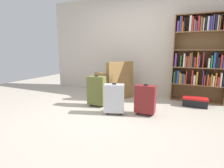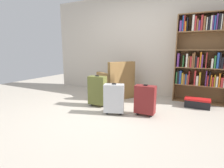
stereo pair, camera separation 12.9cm
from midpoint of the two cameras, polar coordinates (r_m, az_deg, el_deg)
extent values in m
plane|color=#B2A899|center=(3.21, -1.95, -10.35)|extent=(9.35, 9.35, 0.00)
cube|color=beige|center=(4.80, 9.87, 12.38)|extent=(5.34, 0.10, 2.60)
cube|color=brown|center=(4.38, 20.92, 7.62)|extent=(0.02, 0.29, 1.93)
cube|color=brown|center=(4.49, 28.08, 7.12)|extent=(1.11, 0.02, 1.93)
cube|color=brown|center=(4.50, 26.98, -5.18)|extent=(1.07, 0.27, 0.02)
cube|color=brown|center=(4.42, 27.42, -0.34)|extent=(1.07, 0.27, 0.02)
cube|color=brown|center=(4.36, 27.86, 4.64)|extent=(1.07, 0.27, 0.02)
cube|color=brown|center=(4.35, 28.32, 9.71)|extent=(1.07, 0.27, 0.02)
cube|color=brown|center=(4.36, 28.80, 14.77)|extent=(1.07, 0.27, 0.02)
cube|color=brown|center=(4.41, 29.26, 19.50)|extent=(1.07, 0.27, 0.02)
cube|color=#2D7238|center=(4.40, 21.17, 2.04)|extent=(0.02, 0.23, 0.27)
cube|color=black|center=(4.38, 21.60, 2.16)|extent=(0.04, 0.20, 0.30)
cube|color=#264C99|center=(4.39, 22.24, 2.14)|extent=(0.04, 0.24, 0.30)
cube|color=gold|center=(4.37, 22.76, 1.78)|extent=(0.03, 0.20, 0.26)
cube|color=brown|center=(4.39, 23.25, 1.57)|extent=(0.04, 0.24, 0.22)
cube|color=#264C99|center=(4.36, 23.75, 1.53)|extent=(0.02, 0.19, 0.23)
cube|color=brown|center=(4.37, 24.13, 1.39)|extent=(0.03, 0.21, 0.21)
cube|color=#B22D2D|center=(4.37, 24.54, 1.94)|extent=(0.02, 0.22, 0.30)
cube|color=#B22D2D|center=(4.35, 26.16, 1.90)|extent=(0.03, 0.19, 0.32)
cube|color=silver|center=(4.35, 26.72, 1.09)|extent=(0.04, 0.18, 0.21)
cube|color=gold|center=(4.35, 27.41, 1.59)|extent=(0.03, 0.18, 0.29)
cube|color=#66337F|center=(4.35, 29.00, 1.68)|extent=(0.02, 0.20, 0.33)
cube|color=#B22D2D|center=(4.35, 29.39, 0.98)|extent=(0.02, 0.16, 0.23)
cube|color=black|center=(4.36, 29.84, 1.47)|extent=(0.02, 0.20, 0.30)
cube|color=orange|center=(4.36, 30.21, 1.02)|extent=(0.02, 0.18, 0.24)
cube|color=#B22D2D|center=(4.37, 30.64, 0.72)|extent=(0.03, 0.19, 0.20)
cube|color=gold|center=(4.37, 31.11, 0.99)|extent=(0.02, 0.20, 0.25)
cube|color=silver|center=(4.36, 31.62, 0.71)|extent=(0.04, 0.16, 0.22)
cube|color=orange|center=(4.35, 32.22, 1.11)|extent=(0.03, 0.16, 0.29)
cube|color=#B22D2D|center=(4.40, 32.74, 0.57)|extent=(0.04, 0.24, 0.20)
cube|color=silver|center=(4.37, 33.42, 1.03)|extent=(0.03, 0.18, 0.29)
cube|color=#66337F|center=(4.36, 21.66, 7.26)|extent=(0.04, 0.23, 0.30)
cube|color=#2D7238|center=(4.32, 23.01, 6.83)|extent=(0.02, 0.16, 0.26)
cube|color=silver|center=(4.32, 23.99, 7.02)|extent=(0.03, 0.18, 0.30)
cube|color=brown|center=(4.33, 24.50, 6.64)|extent=(0.03, 0.20, 0.24)
cube|color=#B22D2D|center=(4.33, 25.09, 6.57)|extent=(0.03, 0.21, 0.24)
cube|color=brown|center=(4.30, 25.59, 6.95)|extent=(0.03, 0.16, 0.31)
cube|color=brown|center=(4.32, 26.03, 7.05)|extent=(0.02, 0.20, 0.33)
cube|color=black|center=(4.32, 26.46, 6.45)|extent=(0.03, 0.19, 0.24)
cube|color=#B22D2D|center=(4.34, 26.97, 6.28)|extent=(0.04, 0.23, 0.22)
cube|color=orange|center=(4.30, 27.64, 6.93)|extent=(0.03, 0.17, 0.33)
cube|color=#66337F|center=(4.34, 28.04, 6.58)|extent=(0.02, 0.24, 0.28)
cube|color=#B22D2D|center=(4.30, 29.09, 6.78)|extent=(0.02, 0.17, 0.33)
cube|color=silver|center=(4.31, 30.53, 5.82)|extent=(0.04, 0.17, 0.20)
cube|color=#2D7238|center=(4.33, 31.19, 6.16)|extent=(0.03, 0.20, 0.26)
cube|color=#264C99|center=(4.33, 31.88, 6.51)|extent=(0.04, 0.20, 0.32)
cube|color=black|center=(4.33, 32.41, 6.45)|extent=(0.02, 0.20, 0.32)
cube|color=black|center=(4.35, 32.85, 5.78)|extent=(0.04, 0.22, 0.23)
cube|color=#66337F|center=(4.35, 22.35, 16.93)|extent=(0.04, 0.16, 0.22)
cube|color=#264C99|center=(4.35, 23.00, 17.54)|extent=(0.03, 0.16, 0.32)
cube|color=#B22D2D|center=(4.36, 23.41, 17.50)|extent=(0.02, 0.18, 0.32)
cube|color=orange|center=(4.36, 23.71, 16.68)|extent=(0.02, 0.21, 0.20)
cube|color=black|center=(4.35, 24.17, 17.15)|extent=(0.02, 0.19, 0.28)
cube|color=silver|center=(4.36, 25.77, 17.30)|extent=(0.04, 0.21, 0.32)
cube|color=#B22D2D|center=(4.36, 26.37, 17.09)|extent=(0.03, 0.21, 0.30)
cube|color=brown|center=(4.35, 26.89, 16.67)|extent=(0.03, 0.20, 0.24)
cube|color=#66337F|center=(4.35, 27.34, 16.40)|extent=(0.03, 0.21, 0.20)
cube|color=#B22D2D|center=(4.36, 28.01, 16.99)|extent=(0.04, 0.23, 0.30)
cube|color=brown|center=(4.35, 28.68, 16.76)|extent=(0.04, 0.21, 0.27)
cube|color=silver|center=(4.35, 29.25, 16.55)|extent=(0.02, 0.22, 0.25)
cube|color=black|center=(4.35, 29.81, 16.60)|extent=(0.03, 0.20, 0.26)
cube|color=silver|center=(4.34, 30.36, 16.65)|extent=(0.03, 0.19, 0.28)
cube|color=#66337F|center=(4.34, 30.77, 16.61)|extent=(0.02, 0.18, 0.28)
cube|color=#264C99|center=(4.37, 31.21, 16.49)|extent=(0.03, 0.24, 0.27)
cube|color=#66337F|center=(4.36, 31.72, 16.68)|extent=(0.02, 0.21, 0.31)
cube|color=black|center=(4.35, 32.32, 16.62)|extent=(0.04, 0.20, 0.31)
cube|color=silver|center=(4.37, 32.78, 16.44)|extent=(0.02, 0.23, 0.29)
cube|color=brown|center=(4.38, 33.21, 16.31)|extent=(0.02, 0.24, 0.28)
cube|color=olive|center=(4.47, 1.85, -1.55)|extent=(0.96, 0.96, 0.40)
cube|color=tan|center=(4.43, 1.86, 1.49)|extent=(0.75, 0.73, 0.08)
cube|color=olive|center=(4.16, 4.07, 3.78)|extent=(0.46, 0.66, 0.50)
cube|color=olive|center=(4.58, 5.02, 2.67)|extent=(0.65, 0.45, 0.22)
cube|color=olive|center=(4.26, -1.52, 2.07)|extent=(0.65, 0.45, 0.22)
cylinder|color=red|center=(4.36, 9.93, -4.08)|extent=(0.08, 0.08, 0.10)
torus|color=red|center=(4.35, 10.59, -4.10)|extent=(0.06, 0.01, 0.06)
cube|color=black|center=(4.06, 26.76, -5.71)|extent=(0.48, 0.22, 0.17)
cube|color=red|center=(4.04, 26.87, -4.49)|extent=(0.49, 0.23, 0.04)
cube|color=#B7BABF|center=(3.21, 1.80, -4.61)|extent=(0.41, 0.32, 0.51)
cube|color=black|center=(3.15, 1.83, 0.06)|extent=(0.08, 0.06, 0.02)
cylinder|color=black|center=(3.31, -0.44, -9.24)|extent=(0.06, 0.06, 0.05)
cylinder|color=black|center=(3.29, 3.99, -9.41)|extent=(0.06, 0.06, 0.05)
cube|color=brown|center=(3.67, -3.78, -2.02)|extent=(0.38, 0.23, 0.59)
cube|color=black|center=(3.62, -3.84, 2.67)|extent=(0.07, 0.05, 0.02)
cylinder|color=black|center=(3.81, -5.43, -6.53)|extent=(0.05, 0.05, 0.05)
cylinder|color=black|center=(3.71, -1.96, -7.00)|extent=(0.05, 0.05, 0.05)
cube|color=maroon|center=(3.21, 11.83, -4.92)|extent=(0.36, 0.19, 0.50)
cube|color=black|center=(3.15, 12.02, -0.36)|extent=(0.07, 0.04, 0.02)
cylinder|color=black|center=(3.33, 9.52, -9.26)|extent=(0.05, 0.05, 0.05)
cylinder|color=black|center=(3.27, 13.80, -9.80)|extent=(0.05, 0.05, 0.05)
camera|label=1|loc=(0.06, -88.86, 0.22)|focal=28.13mm
camera|label=2|loc=(0.06, 91.14, -0.22)|focal=28.13mm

